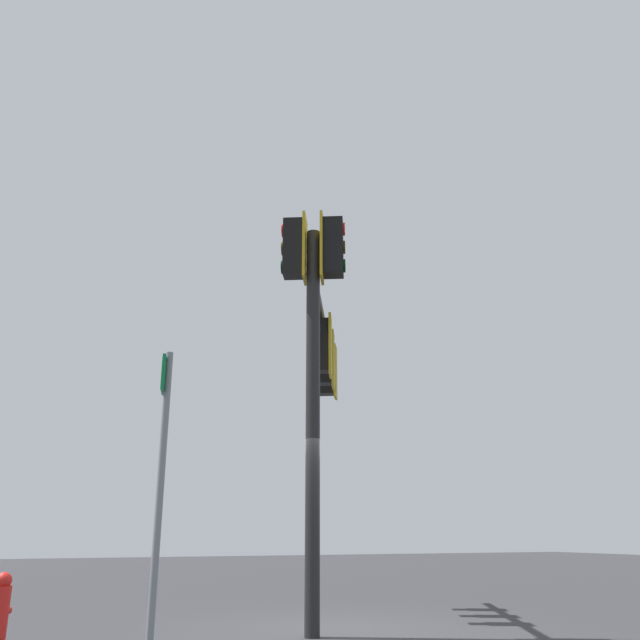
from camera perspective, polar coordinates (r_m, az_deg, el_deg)
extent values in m
plane|color=#2D2D30|center=(10.08, 1.08, -24.91)|extent=(60.00, 60.00, 0.00)
cylinder|color=black|center=(9.39, -0.62, -8.23)|extent=(0.20, 0.20, 5.62)
cylinder|color=black|center=(12.09, 0.25, -0.66)|extent=(2.18, 4.19, 0.14)
cube|color=black|center=(10.15, -2.27, 6.10)|extent=(0.40, 0.40, 0.90)
cube|color=#B29319|center=(10.14, -1.31, 6.13)|extent=(0.23, 0.41, 1.04)
cylinder|color=red|center=(10.29, -3.17, 7.60)|extent=(0.12, 0.19, 0.20)
cylinder|color=#3C2703|center=(10.17, -3.20, 6.07)|extent=(0.12, 0.19, 0.20)
cylinder|color=black|center=(10.05, -3.23, 4.50)|extent=(0.12, 0.19, 0.20)
cube|color=black|center=(10.11, 1.13, 6.19)|extent=(0.40, 0.40, 0.90)
cube|color=#B29319|center=(10.12, 0.17, 6.17)|extent=(0.23, 0.41, 1.04)
cylinder|color=red|center=(10.23, 2.06, 7.75)|extent=(0.12, 0.19, 0.20)
cylinder|color=#3C2703|center=(10.10, 2.07, 6.22)|extent=(0.12, 0.19, 0.20)
cylinder|color=black|center=(9.99, 2.09, 4.64)|extent=(0.12, 0.19, 0.20)
cube|color=black|center=(11.22, 0.02, -2.22)|extent=(0.40, 0.40, 0.90)
cube|color=#B29319|center=(11.21, 0.88, -2.20)|extent=(0.23, 0.41, 1.04)
cylinder|color=red|center=(11.31, -0.82, -0.77)|extent=(0.11, 0.19, 0.20)
cylinder|color=#3C2703|center=(11.23, -0.82, -2.23)|extent=(0.11, 0.19, 0.20)
cylinder|color=black|center=(11.15, -0.83, -3.72)|extent=(0.11, 0.19, 0.20)
cube|color=black|center=(12.14, 0.32, -3.41)|extent=(0.40, 0.40, 0.90)
cube|color=#B29319|center=(12.13, 1.12, -3.40)|extent=(0.23, 0.41, 1.04)
cylinder|color=red|center=(12.22, -0.46, -2.06)|extent=(0.11, 0.19, 0.20)
cylinder|color=#3C2703|center=(12.15, -0.46, -3.43)|extent=(0.11, 0.19, 0.20)
cylinder|color=black|center=(12.08, -0.47, -4.81)|extent=(0.11, 0.19, 0.20)
cube|color=black|center=(13.06, 0.57, -4.44)|extent=(0.41, 0.41, 0.90)
cube|color=#B29319|center=(13.05, 1.32, -4.42)|extent=(0.25, 0.41, 1.04)
cylinder|color=red|center=(13.15, -0.15, -3.19)|extent=(0.12, 0.19, 0.20)
cylinder|color=#3C2703|center=(13.08, -0.15, -4.46)|extent=(0.12, 0.19, 0.20)
cylinder|color=black|center=(13.01, -0.15, -5.75)|extent=(0.12, 0.19, 0.20)
cylinder|color=slate|center=(6.54, -13.59, -15.35)|extent=(0.07, 0.07, 2.96)
cube|color=#0C7238|center=(6.71, -13.16, -4.57)|extent=(0.10, 0.30, 0.35)
cube|color=white|center=(6.71, -13.29, -4.56)|extent=(0.06, 0.24, 0.29)
sphere|color=red|center=(9.57, -25.39, -19.44)|extent=(0.20, 0.20, 0.20)
cylinder|color=red|center=(9.71, -25.19, -21.52)|extent=(0.13, 0.13, 0.09)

